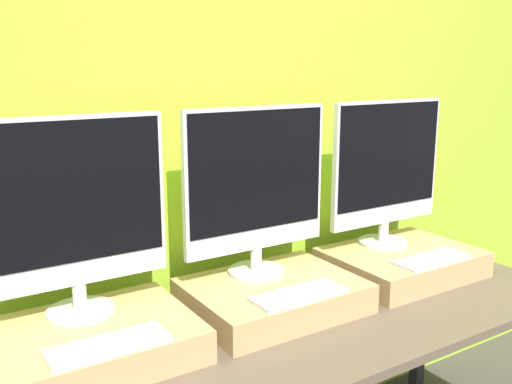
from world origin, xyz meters
name	(u,v)px	position (x,y,z in m)	size (l,w,h in m)	color
wall_back	(222,129)	(0.00, 0.82, 1.30)	(8.00, 0.04, 2.60)	#9ED12D
workbench	(292,339)	(0.00, 0.37, 0.66)	(2.08, 0.75, 0.72)	brown
wooden_riser_left	(93,342)	(-0.61, 0.49, 0.77)	(0.56, 0.43, 0.10)	tan
monitor_left	(73,211)	(-0.61, 0.59, 1.13)	(0.54, 0.20, 0.57)	silver
keyboard_left	(108,345)	(-0.61, 0.34, 0.83)	(0.31, 0.12, 0.01)	silver
wooden_riser_center	(273,296)	(0.00, 0.49, 0.77)	(0.56, 0.43, 0.10)	tan
monitor_center	(256,186)	(0.00, 0.59, 1.13)	(0.54, 0.20, 0.57)	silver
keyboard_center	(299,294)	(0.00, 0.34, 0.83)	(0.31, 0.12, 0.01)	silver
wooden_riser_right	(401,262)	(0.61, 0.49, 0.77)	(0.56, 0.43, 0.10)	tan
monitor_right	(387,168)	(0.61, 0.59, 1.13)	(0.54, 0.20, 0.57)	silver
keyboard_right	(432,259)	(0.61, 0.34, 0.83)	(0.31, 0.12, 0.01)	silver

